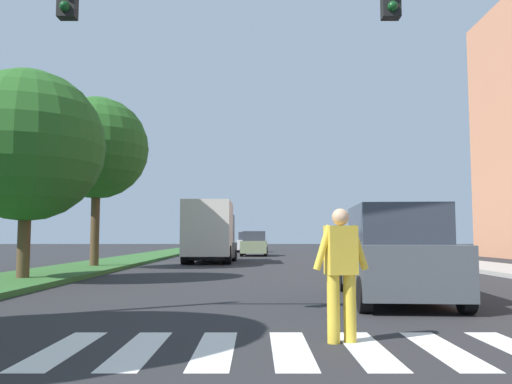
% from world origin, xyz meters
% --- Properties ---
extents(ground_plane, '(140.00, 140.00, 0.00)m').
position_xyz_m(ground_plane, '(0.00, 30.00, 0.00)').
color(ground_plane, '#262628').
extents(crosswalk, '(6.75, 2.20, 0.01)m').
position_xyz_m(crosswalk, '(0.00, 7.34, 0.00)').
color(crosswalk, silver).
rests_on(crosswalk, ground_plane).
extents(median_strip, '(3.10, 64.00, 0.15)m').
position_xyz_m(median_strip, '(-7.78, 28.00, 0.07)').
color(median_strip, '#2D5B28').
rests_on(median_strip, ground_plane).
extents(tree_mid, '(4.49, 4.49, 6.12)m').
position_xyz_m(tree_mid, '(-7.63, 16.43, 4.02)').
color(tree_mid, '#4C3823').
rests_on(tree_mid, median_strip).
extents(tree_far, '(4.27, 4.27, 7.03)m').
position_xyz_m(tree_far, '(-7.54, 22.89, 5.03)').
color(tree_far, '#4C3823').
rests_on(tree_far, median_strip).
extents(sidewalk_right, '(3.00, 64.00, 0.15)m').
position_xyz_m(sidewalk_right, '(8.75, 28.00, 0.07)').
color(sidewalk_right, '#9E9991').
rests_on(sidewalk_right, ground_plane).
extents(traffic_light_gantry, '(9.21, 0.30, 6.00)m').
position_xyz_m(traffic_light_gantry, '(-3.80, 8.89, 4.37)').
color(traffic_light_gantry, gold).
rests_on(traffic_light_gantry, median_strip).
extents(pedestrian_performer, '(0.75, 0.32, 1.69)m').
position_xyz_m(pedestrian_performer, '(0.22, 7.74, 0.93)').
color(pedestrian_performer, gold).
rests_on(pedestrian_performer, ground_plane).
extents(suv_crossing, '(2.26, 4.72, 1.97)m').
position_xyz_m(suv_crossing, '(2.03, 12.07, 0.93)').
color(suv_crossing, '#474C51').
rests_on(suv_crossing, ground_plane).
extents(sedan_midblock, '(2.26, 4.39, 1.67)m').
position_xyz_m(sedan_midblock, '(-3.03, 28.39, 0.78)').
color(sedan_midblock, black).
rests_on(sedan_midblock, ground_plane).
extents(sedan_distant, '(1.94, 4.12, 1.72)m').
position_xyz_m(sedan_distant, '(-0.98, 38.23, 0.79)').
color(sedan_distant, gray).
rests_on(sedan_distant, ground_plane).
extents(sedan_far_horizon, '(1.93, 4.24, 1.74)m').
position_xyz_m(sedan_far_horizon, '(-1.55, 47.30, 0.80)').
color(sedan_far_horizon, silver).
rests_on(sedan_far_horizon, ground_plane).
extents(truck_box_delivery, '(2.40, 6.20, 3.10)m').
position_xyz_m(truck_box_delivery, '(-3.26, 28.59, 1.63)').
color(truck_box_delivery, '#474C51').
rests_on(truck_box_delivery, ground_plane).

